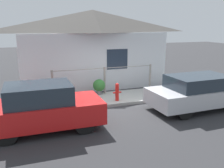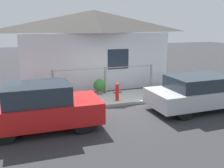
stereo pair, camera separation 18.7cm
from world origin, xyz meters
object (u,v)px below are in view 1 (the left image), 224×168
car_right (201,92)px  potted_plant_near_hydrant (99,86)px  car_left (43,107)px  fire_hydrant (117,91)px

car_right → potted_plant_near_hydrant: 4.44m
car_left → potted_plant_near_hydrant: car_left is taller
fire_hydrant → car_left: bearing=-151.4°
car_left → car_right: car_left is taller
fire_hydrant → potted_plant_near_hydrant: (-0.43, 1.21, -0.01)m
fire_hydrant → potted_plant_near_hydrant: size_ratio=1.08×
car_left → potted_plant_near_hydrant: 4.05m
car_right → fire_hydrant: 3.38m
car_left → car_right: size_ratio=0.84×
car_left → car_right: 6.07m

